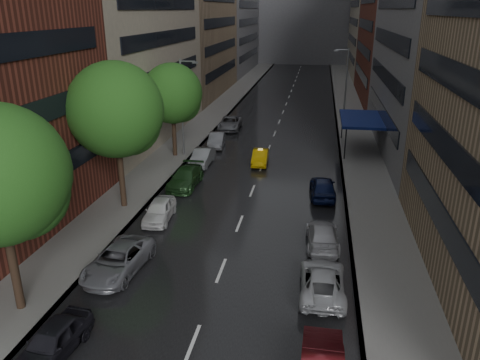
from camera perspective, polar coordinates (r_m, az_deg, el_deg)
name	(u,v)px	position (r m, az deg, el deg)	size (l,w,h in m)	color
road	(282,115)	(63.29, 5.12, 7.87)	(14.00, 140.00, 0.01)	black
sidewalk_left	(216,112)	(64.57, -2.94, 8.24)	(4.00, 140.00, 0.15)	gray
sidewalk_right	(351,117)	(63.25, 13.34, 7.47)	(4.00, 140.00, 0.15)	gray
tree_mid	(115,110)	(32.52, -14.94, 8.24)	(6.46, 6.46, 10.29)	#382619
tree_far	(172,94)	(44.11, -8.27, 10.39)	(5.55, 5.55, 8.85)	#382619
taxi	(260,157)	(42.78, 2.48, 2.82)	(1.38, 3.95, 1.30)	#E2AE0B
parked_cars_left	(187,176)	(37.82, -6.51, 0.45)	(2.83, 43.68, 1.47)	black
parked_cars_right	(322,249)	(26.91, 10.02, -8.27)	(2.30, 23.50, 1.56)	#581116
street_lamp_left	(183,106)	(44.32, -6.99, 8.96)	(1.74, 0.22, 9.00)	gray
street_lamp_right	(345,86)	(57.40, 12.70, 11.17)	(1.74, 0.22, 9.00)	gray
awning	(361,119)	(47.99, 14.56, 7.18)	(4.00, 8.00, 3.12)	navy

